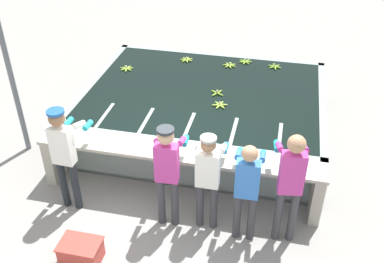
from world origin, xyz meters
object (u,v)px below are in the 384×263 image
at_px(worker_2, 208,174).
at_px(worker_4, 291,179).
at_px(banana_bunch_floating_2, 230,65).
at_px(banana_bunch_floating_1, 186,60).
at_px(banana_bunch_floating_6, 220,105).
at_px(banana_bunch_floating_3, 245,61).
at_px(knife_0, 63,134).
at_px(support_post_left, 9,69).
at_px(banana_bunch_floating_0, 217,93).
at_px(worker_3, 247,184).
at_px(worker_1, 167,167).
at_px(banana_bunch_floating_4, 274,67).
at_px(banana_bunch_floating_5, 127,68).
at_px(worker_0, 64,150).
at_px(crate, 81,252).

relative_size(worker_2, worker_4, 0.89).
height_order(worker_4, banana_bunch_floating_2, worker_4).
relative_size(banana_bunch_floating_1, banana_bunch_floating_6, 1.00).
bearing_deg(banana_bunch_floating_3, knife_0, -126.84).
xyz_separation_m(worker_4, support_post_left, (-4.63, 1.15, 0.54)).
xyz_separation_m(banana_bunch_floating_1, banana_bunch_floating_3, (1.20, 0.18, 0.00)).
bearing_deg(banana_bunch_floating_1, banana_bunch_floating_0, -55.51).
bearing_deg(worker_3, worker_2, 168.62).
relative_size(worker_1, knife_0, 5.47).
bearing_deg(worker_4, banana_bunch_floating_3, 105.43).
bearing_deg(banana_bunch_floating_2, worker_2, -86.04).
relative_size(worker_4, banana_bunch_floating_4, 6.27).
distance_m(banana_bunch_floating_5, support_post_left, 2.36).
bearing_deg(banana_bunch_floating_4, banana_bunch_floating_1, -177.80).
xyz_separation_m(worker_0, support_post_left, (-1.46, 1.19, 0.55)).
distance_m(worker_2, crate, 1.99).
height_order(worker_0, worker_1, worker_0).
bearing_deg(worker_4, worker_0, -179.29).
bearing_deg(banana_bunch_floating_5, knife_0, -94.33).
height_order(worker_1, worker_3, worker_1).
bearing_deg(worker_4, worker_1, -177.91).
relative_size(banana_bunch_floating_2, knife_0, 0.92).
distance_m(worker_3, crate, 2.39).
xyz_separation_m(banana_bunch_floating_1, banana_bunch_floating_5, (-1.07, -0.67, 0.00)).
height_order(worker_2, banana_bunch_floating_2, worker_2).
bearing_deg(crate, banana_bunch_floating_6, 66.06).
bearing_deg(support_post_left, banana_bunch_floating_4, 31.52).
xyz_separation_m(worker_2, banana_bunch_floating_2, (-0.25, 3.57, -0.06)).
xyz_separation_m(banana_bunch_floating_3, banana_bunch_floating_5, (-2.27, -0.85, 0.00)).
xyz_separation_m(worker_1, worker_4, (1.65, 0.06, 0.05)).
bearing_deg(banana_bunch_floating_0, banana_bunch_floating_4, 55.00).
relative_size(worker_3, crate, 2.87).
distance_m(worker_2, banana_bunch_floating_4, 3.76).
distance_m(worker_0, knife_0, 0.70).
bearing_deg(worker_1, banana_bunch_floating_0, 83.89).
height_order(worker_1, worker_4, worker_4).
height_order(banana_bunch_floating_3, banana_bunch_floating_5, same).
height_order(banana_bunch_floating_3, crate, banana_bunch_floating_3).
relative_size(banana_bunch_floating_4, knife_0, 0.92).
distance_m(worker_3, banana_bunch_floating_6, 2.19).
xyz_separation_m(banana_bunch_floating_4, knife_0, (-3.06, -3.17, -0.01)).
relative_size(worker_3, support_post_left, 0.49).
bearing_deg(knife_0, worker_4, -8.87).
relative_size(banana_bunch_floating_4, banana_bunch_floating_5, 1.00).
xyz_separation_m(worker_2, banana_bunch_floating_1, (-1.16, 3.63, -0.06)).
bearing_deg(banana_bunch_floating_2, crate, -105.25).
distance_m(banana_bunch_floating_0, banana_bunch_floating_4, 1.63).
bearing_deg(banana_bunch_floating_6, banana_bunch_floating_2, 92.68).
relative_size(worker_2, banana_bunch_floating_0, 6.00).
bearing_deg(worker_1, worker_2, 7.67).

